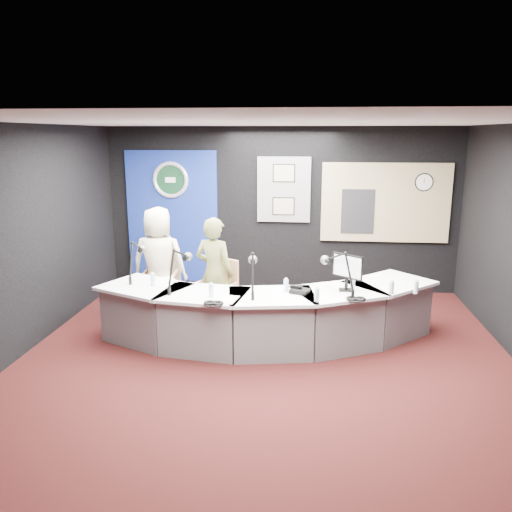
# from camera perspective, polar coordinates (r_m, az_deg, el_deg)

# --- Properties ---
(ground) EXTENTS (6.00, 6.00, 0.00)m
(ground) POSITION_cam_1_polar(r_m,az_deg,el_deg) (6.35, 1.07, -11.43)
(ground) COLOR black
(ground) RESTS_ON ground
(ceiling) EXTENTS (6.00, 6.00, 0.02)m
(ceiling) POSITION_cam_1_polar(r_m,az_deg,el_deg) (5.77, 1.20, 14.71)
(ceiling) COLOR silver
(ceiling) RESTS_ON ground
(wall_back) EXTENTS (6.00, 0.02, 2.80)m
(wall_back) POSITION_cam_1_polar(r_m,az_deg,el_deg) (8.85, 2.76, 5.14)
(wall_back) COLOR black
(wall_back) RESTS_ON ground
(wall_front) EXTENTS (6.00, 0.02, 2.80)m
(wall_front) POSITION_cam_1_polar(r_m,az_deg,el_deg) (3.06, -3.66, -11.06)
(wall_front) COLOR black
(wall_front) RESTS_ON ground
(wall_left) EXTENTS (0.02, 6.00, 2.80)m
(wall_left) POSITION_cam_1_polar(r_m,az_deg,el_deg) (6.83, -24.81, 1.46)
(wall_left) COLOR black
(wall_left) RESTS_ON ground
(broadcast_desk) EXTENTS (4.50, 1.90, 0.75)m
(broadcast_desk) POSITION_cam_1_polar(r_m,az_deg,el_deg) (6.72, 1.06, -6.55)
(broadcast_desk) COLOR silver
(broadcast_desk) RESTS_ON ground
(backdrop_panel) EXTENTS (1.60, 0.05, 2.30)m
(backdrop_panel) POSITION_cam_1_polar(r_m,az_deg,el_deg) (9.14, -9.26, 4.30)
(backdrop_panel) COLOR navy
(backdrop_panel) RESTS_ON wall_back
(agency_seal) EXTENTS (0.63, 0.07, 0.63)m
(agency_seal) POSITION_cam_1_polar(r_m,az_deg,el_deg) (9.03, -9.49, 8.34)
(agency_seal) COLOR silver
(agency_seal) RESTS_ON backdrop_panel
(seal_center) EXTENTS (0.48, 0.01, 0.48)m
(seal_center) POSITION_cam_1_polar(r_m,az_deg,el_deg) (9.03, -9.48, 8.34)
(seal_center) COLOR #0D311A
(seal_center) RESTS_ON backdrop_panel
(pinboard) EXTENTS (0.90, 0.04, 1.10)m
(pinboard) POSITION_cam_1_polar(r_m,az_deg,el_deg) (8.77, 3.11, 7.37)
(pinboard) COLOR slate
(pinboard) RESTS_ON wall_back
(framed_photo_upper) EXTENTS (0.34, 0.02, 0.27)m
(framed_photo_upper) POSITION_cam_1_polar(r_m,az_deg,el_deg) (8.72, 3.12, 9.18)
(framed_photo_upper) COLOR gray
(framed_photo_upper) RESTS_ON pinboard
(framed_photo_lower) EXTENTS (0.34, 0.02, 0.27)m
(framed_photo_lower) POSITION_cam_1_polar(r_m,az_deg,el_deg) (8.78, 3.07, 5.53)
(framed_photo_lower) COLOR gray
(framed_photo_lower) RESTS_ON pinboard
(booth_window_frame) EXTENTS (2.12, 0.06, 1.32)m
(booth_window_frame) POSITION_cam_1_polar(r_m,az_deg,el_deg) (8.88, 14.17, 5.76)
(booth_window_frame) COLOR tan
(booth_window_frame) RESTS_ON wall_back
(booth_glow) EXTENTS (2.00, 0.02, 1.20)m
(booth_glow) POSITION_cam_1_polar(r_m,az_deg,el_deg) (8.87, 14.18, 5.75)
(booth_glow) COLOR #D4BE86
(booth_glow) RESTS_ON booth_window_frame
(equipment_rack) EXTENTS (0.55, 0.02, 0.75)m
(equipment_rack) POSITION_cam_1_polar(r_m,az_deg,el_deg) (8.82, 11.24, 4.87)
(equipment_rack) COLOR black
(equipment_rack) RESTS_ON booth_window_frame
(wall_clock) EXTENTS (0.28, 0.01, 0.28)m
(wall_clock) POSITION_cam_1_polar(r_m,az_deg,el_deg) (8.92, 18.18, 7.80)
(wall_clock) COLOR white
(wall_clock) RESTS_ON booth_window_frame
(armchair_left) EXTENTS (0.55, 0.55, 0.91)m
(armchair_left) POSITION_cam_1_polar(r_m,az_deg,el_deg) (7.84, -10.64, -3.24)
(armchair_left) COLOR #AB744E
(armchair_left) RESTS_ON ground
(armchair_right) EXTENTS (0.80, 0.80, 1.04)m
(armchair_right) POSITION_cam_1_polar(r_m,az_deg,el_deg) (7.21, -4.59, -3.97)
(armchair_right) COLOR #AB744E
(armchair_right) RESTS_ON ground
(draped_jacket) EXTENTS (0.51, 0.14, 0.70)m
(draped_jacket) POSITION_cam_1_polar(r_m,az_deg,el_deg) (8.02, -10.19, -1.61)
(draped_jacket) COLOR #666056
(draped_jacket) RESTS_ON armchair_left
(person_man) EXTENTS (0.82, 0.55, 1.64)m
(person_man) POSITION_cam_1_polar(r_m,az_deg,el_deg) (7.74, -10.75, -0.64)
(person_man) COLOR beige
(person_man) RESTS_ON ground
(person_woman) EXTENTS (0.67, 0.55, 1.57)m
(person_woman) POSITION_cam_1_polar(r_m,az_deg,el_deg) (7.13, -4.63, -1.93)
(person_woman) COLOR brown
(person_woman) RESTS_ON ground
(computer_monitor) EXTENTS (0.36, 0.30, 0.30)m
(computer_monitor) POSITION_cam_1_polar(r_m,az_deg,el_deg) (6.47, 10.09, -1.10)
(computer_monitor) COLOR black
(computer_monitor) RESTS_ON broadcast_desk
(desk_phone) EXTENTS (0.26, 0.23, 0.05)m
(desk_phone) POSITION_cam_1_polar(r_m,az_deg,el_deg) (6.38, 4.84, -3.90)
(desk_phone) COLOR black
(desk_phone) RESTS_ON broadcast_desk
(headphones_near) EXTENTS (0.23, 0.23, 0.04)m
(headphones_near) POSITION_cam_1_polar(r_m,az_deg,el_deg) (6.20, 11.05, -4.68)
(headphones_near) COLOR black
(headphones_near) RESTS_ON broadcast_desk
(headphones_far) EXTENTS (0.24, 0.24, 0.04)m
(headphones_far) POSITION_cam_1_polar(r_m,az_deg,el_deg) (5.96, -4.73, -5.24)
(headphones_far) COLOR black
(headphones_far) RESTS_ON broadcast_desk
(paper_stack) EXTENTS (0.36, 0.39, 0.00)m
(paper_stack) POSITION_cam_1_polar(r_m,az_deg,el_deg) (7.03, -9.92, -2.62)
(paper_stack) COLOR white
(paper_stack) RESTS_ON broadcast_desk
(notepad) EXTENTS (0.27, 0.35, 0.00)m
(notepad) POSITION_cam_1_polar(r_m,az_deg,el_deg) (6.13, -3.24, -4.84)
(notepad) COLOR white
(notepad) RESTS_ON broadcast_desk
(boom_mic_a) EXTENTS (0.16, 0.74, 0.60)m
(boom_mic_a) POSITION_cam_1_polar(r_m,az_deg,el_deg) (7.13, -13.19, -0.08)
(boom_mic_a) COLOR black
(boom_mic_a) RESTS_ON broadcast_desk
(boom_mic_b) EXTENTS (0.22, 0.73, 0.60)m
(boom_mic_b) POSITION_cam_1_polar(r_m,az_deg,el_deg) (6.57, -8.58, -1.02)
(boom_mic_b) COLOR black
(boom_mic_b) RESTS_ON broadcast_desk
(boom_mic_c) EXTENTS (0.19, 0.74, 0.60)m
(boom_mic_c) POSITION_cam_1_polar(r_m,az_deg,el_deg) (6.31, -0.36, -1.45)
(boom_mic_c) COLOR black
(boom_mic_c) RESTS_ON broadcast_desk
(boom_mic_d) EXTENTS (0.44, 0.65, 0.60)m
(boom_mic_d) POSITION_cam_1_polar(r_m,az_deg,el_deg) (6.41, 9.16, -1.38)
(boom_mic_d) COLOR black
(boom_mic_d) RESTS_ON broadcast_desk
(water_bottles) EXTENTS (3.39, 0.60, 0.18)m
(water_bottles) POSITION_cam_1_polar(r_m,az_deg,el_deg) (6.33, 2.74, -3.40)
(water_bottles) COLOR silver
(water_bottles) RESTS_ON broadcast_desk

